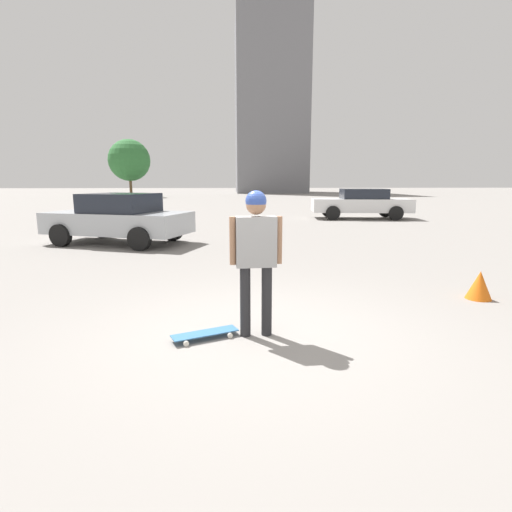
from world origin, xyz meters
TOP-DOWN VIEW (x-y plane):
  - ground_plane at (0.00, 0.00)m, footprint 220.00×220.00m
  - person at (0.00, 0.00)m, footprint 0.24×0.62m
  - skateboard at (-0.07, 0.61)m, footprint 0.50×0.81m
  - car_parked_near at (7.53, 3.60)m, footprint 3.18×4.53m
  - car_parked_far at (15.07, -6.26)m, footprint 2.48×4.98m
  - building_block_distant at (64.11, -6.40)m, footprint 15.12×11.03m
  - tree_distant at (44.07, 11.95)m, footprint 4.80×4.80m
  - traffic_cone at (1.29, -3.63)m, footprint 0.39×0.39m

SIDE VIEW (x-z plane):
  - ground_plane at x=0.00m, z-range 0.00..0.00m
  - skateboard at x=-0.07m, z-range 0.02..0.10m
  - traffic_cone at x=1.29m, z-range 0.00..0.45m
  - car_parked_near at x=7.53m, z-range 0.02..1.51m
  - car_parked_far at x=15.07m, z-range 0.04..1.52m
  - person at x=0.00m, z-range 0.22..1.96m
  - tree_distant at x=44.07m, z-range 0.93..7.60m
  - building_block_distant at x=64.11m, z-range 0.00..27.29m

